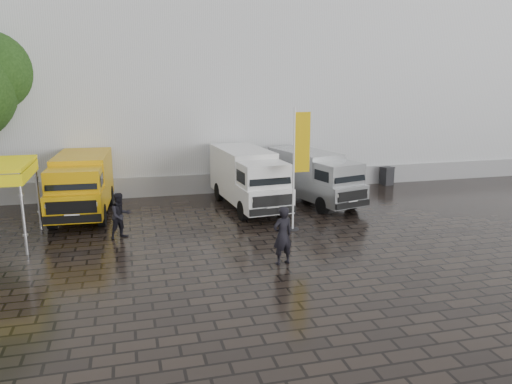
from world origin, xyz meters
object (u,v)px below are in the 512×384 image
flagpole (298,163)px  wheelie_bin (387,176)px  van_white (248,180)px  person_tent (121,216)px  van_yellow (82,187)px  person_front (283,235)px  van_silver (314,178)px

flagpole → wheelie_bin: size_ratio=4.78×
van_white → person_tent: bearing=-155.9°
van_yellow → van_white: (7.17, -0.44, 0.02)m
van_white → person_tent: 6.42m
flagpole → person_tent: size_ratio=2.77×
wheelie_bin → person_front: 13.49m
flagpole → van_silver: bearing=60.2°
van_silver → flagpole: size_ratio=1.16×
van_silver → person_tent: size_ratio=3.22×
van_white → person_tent: size_ratio=3.50×
van_silver → person_tent: 9.32m
van_yellow → wheelie_bin: (15.71, 2.36, -0.78)m
wheelie_bin → person_front: (-9.16, -9.90, 0.45)m
wheelie_bin → van_silver: bearing=-163.1°
person_tent → wheelie_bin: bearing=-7.0°
van_white → flagpole: flagpole is taller
flagpole → van_yellow: bearing=153.2°
van_silver → person_front: size_ratio=2.92×
person_front → van_silver: bearing=-132.9°
van_yellow → van_silver: 10.37m
van_silver → wheelie_bin: size_ratio=5.55×
flagpole → person_front: size_ratio=2.51×
flagpole → person_tent: (-6.64, 0.61, -1.77)m
flagpole → person_tent: 6.90m
flagpole → person_tent: bearing=174.8°
wheelie_bin → person_front: size_ratio=0.53×
wheelie_bin → person_tent: 15.32m
van_silver → person_front: bearing=-132.8°
van_yellow → person_tent: (1.58, -3.56, -0.42)m
flagpole → wheelie_bin: bearing=41.1°
flagpole → wheelie_bin: (7.48, 6.53, -2.13)m
van_white → van_silver: 3.19m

